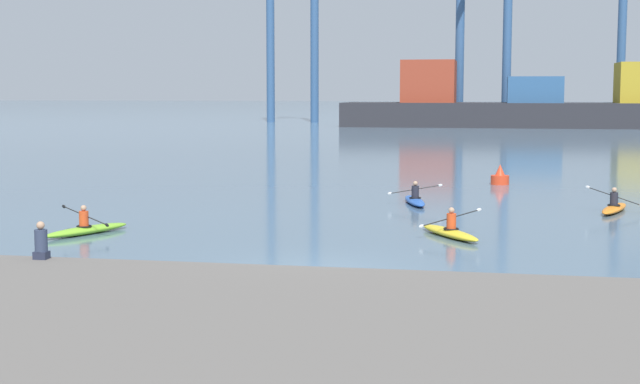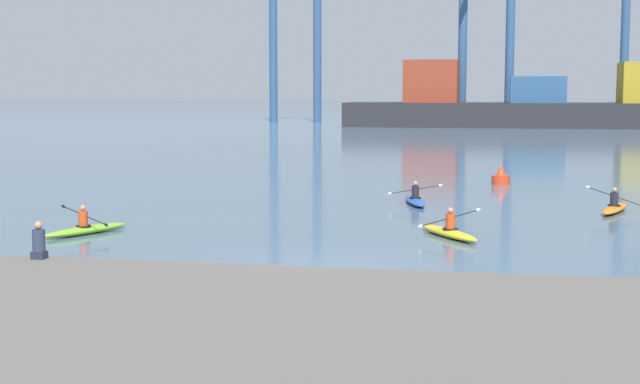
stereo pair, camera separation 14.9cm
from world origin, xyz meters
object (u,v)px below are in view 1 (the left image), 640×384
Objects in this scene: gantry_crane_west_mid at (484,4)px; kayak_blue at (415,200)px; container_barge at (533,106)px; channel_buoy at (500,177)px; kayak_yellow at (450,231)px; kayak_orange at (614,207)px; seated_onlooker at (41,242)px; kayak_lime at (86,229)px.

gantry_crane_west_mid reaches higher than kayak_blue.
container_barge reaches higher than kayak_blue.
channel_buoy is 0.29× the size of kayak_blue.
container_barge is 92.71m from kayak_yellow.
channel_buoy is (2.15, -81.49, -15.98)m from gantry_crane_west_mid.
gantry_crane_west_mid is at bearing 94.02° from kayak_orange.
container_barge is 75.54m from channel_buoy.
kayak_orange is (6.41, -91.31, -16.16)m from gantry_crane_west_mid.
channel_buoy is at bearing -88.49° from gantry_crane_west_mid.
gantry_crane_west_mid is at bearing 137.06° from container_barge.
container_barge is at bearing 86.26° from kayak_yellow.
kayak_yellow is at bearing -93.74° from container_barge.
kayak_orange is 22.41m from seated_onlooker.
kayak_orange is (5.88, 7.29, 0.00)m from kayak_yellow.
kayak_yellow is at bearing -77.61° from kayak_blue.
channel_buoy is at bearing 54.85° from kayak_lime.
kayak_yellow is (-1.62, -17.10, -0.19)m from channel_buoy.
gantry_crane_west_mid is 83.07m from channel_buoy.
kayak_yellow is (0.53, -98.60, -16.16)m from gantry_crane_west_mid.
kayak_orange is 1.02× the size of kayak_lime.
gantry_crane_west_mid is 91.71m from kayak_blue.
kayak_orange is (-0.16, -85.19, -2.59)m from container_barge.
kayak_lime is 13.95m from kayak_blue.
kayak_lime is 0.97× the size of kayak_blue.
gantry_crane_west_mid is 102.14m from kayak_lime.
container_barge reaches higher than kayak_orange.
kayak_lime is 3.74× the size of seated_onlooker.
kayak_orange is 7.78m from kayak_blue.
container_barge reaches higher than channel_buoy.
container_barge is 14.37× the size of kayak_orange.
kayak_lime is at bearing -134.34° from kayak_blue.
kayak_yellow and kayak_blue have the same top height.
container_barge is 16.28m from gantry_crane_west_mid.
kayak_lime is (-11.58, -1.64, 0.00)m from kayak_yellow.
container_barge is 14.69× the size of kayak_lime.
container_barge is 85.23m from kayak_orange.
channel_buoy reaches higher than kayak_lime.
kayak_orange is 0.99× the size of kayak_blue.
container_barge is at bearing -42.94° from gantry_crane_west_mid.
channel_buoy is 28.56m from seated_onlooker.
container_barge reaches higher than kayak_lime.
kayak_yellow is at bearing -128.92° from kayak_orange.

